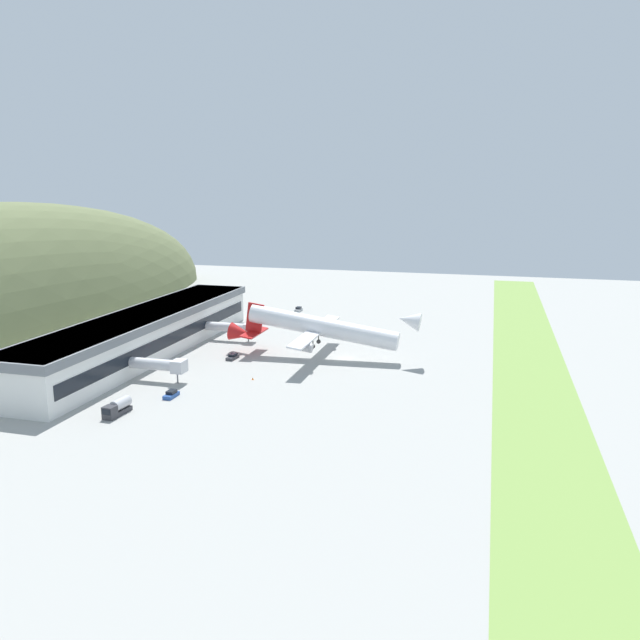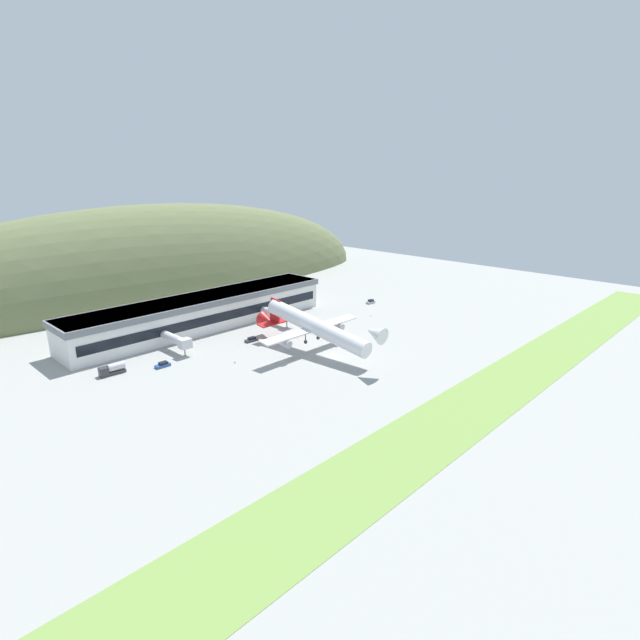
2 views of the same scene
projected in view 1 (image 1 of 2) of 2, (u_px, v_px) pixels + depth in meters
The scene contains 12 objects.
ground_plane at pixel (344, 359), 162.18m from camera, with size 339.72×339.72×0.00m, color #9E9E99.
grass_strip_foreground at pixel (531, 372), 150.13m from camera, with size 305.75×17.68×0.08m, color #759947.
terminal_building at pixel (145, 331), 164.47m from camera, with size 97.84×17.39×11.29m.
jetway_0 at pixel (161, 365), 142.27m from camera, with size 3.38×13.72×5.43m.
jetway_1 at pixel (233, 327), 179.90m from camera, with size 3.38×14.90×5.43m.
cargo_airplane at pixel (319, 328), 161.59m from camera, with size 37.98×51.47×11.70m.
service_car_0 at pixel (233, 357), 161.65m from camera, with size 4.44×2.12×1.42m.
service_car_1 at pixel (171, 394), 132.39m from camera, with size 4.21×1.87×1.47m.
service_car_2 at pixel (298, 310), 223.21m from camera, with size 3.98×2.12×1.67m.
fuel_truck at pixel (118, 408), 122.01m from camera, with size 6.99×2.67×3.07m.
traffic_cone_0 at pixel (320, 321), 206.16m from camera, with size 0.52×0.52×0.58m.
traffic_cone_1 at pixel (253, 379), 144.36m from camera, with size 0.52×0.52×0.58m.
Camera 1 is at (-152.48, -35.58, 43.87)m, focal length 35.00 mm.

